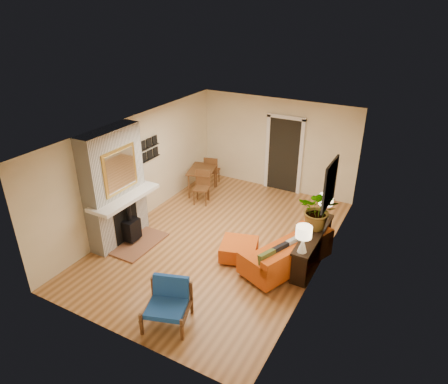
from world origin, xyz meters
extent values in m
plane|color=#BD8148|center=(0.00, 0.00, 0.00)|extent=(6.50, 6.50, 0.00)
plane|color=white|center=(0.00, 0.00, 2.60)|extent=(6.50, 6.50, 0.00)
plane|color=#F8E9C2|center=(0.00, 3.25, 1.30)|extent=(4.50, 0.00, 4.50)
plane|color=#F8E9C2|center=(0.00, -3.25, 1.30)|extent=(4.50, 0.00, 4.50)
plane|color=#F8E9C2|center=(-2.25, 0.00, 1.30)|extent=(0.00, 6.50, 6.50)
plane|color=#F8E9C2|center=(2.25, 0.00, 1.30)|extent=(0.00, 6.50, 6.50)
cube|color=black|center=(0.25, 3.22, 1.05)|extent=(0.88, 0.06, 2.10)
cube|color=white|center=(-0.24, 3.21, 1.05)|extent=(0.10, 0.08, 2.18)
cube|color=white|center=(0.74, 3.21, 1.05)|extent=(0.10, 0.08, 2.18)
cube|color=white|center=(0.25, 3.21, 2.13)|extent=(1.08, 0.08, 0.10)
cube|color=black|center=(2.22, 0.40, 1.75)|extent=(0.04, 0.85, 0.95)
cube|color=slate|center=(2.19, 0.40, 1.75)|extent=(0.01, 0.70, 0.80)
cube|color=black|center=(-2.21, 0.35, 1.42)|extent=(0.06, 0.95, 0.02)
cube|color=black|center=(-2.21, 0.35, 1.72)|extent=(0.06, 0.95, 0.02)
cube|color=white|center=(-2.04, -1.00, 1.86)|extent=(0.42, 1.50, 1.48)
cube|color=white|center=(-2.04, -1.00, 0.56)|extent=(0.42, 1.50, 1.12)
cube|color=white|center=(-1.79, -1.00, 1.12)|extent=(0.60, 1.68, 0.08)
cube|color=black|center=(-1.83, -1.00, 0.45)|extent=(0.03, 0.72, 0.78)
cube|color=brown|center=(-1.53, -1.00, 0.02)|extent=(0.75, 1.30, 0.04)
cube|color=black|center=(-1.71, -1.00, 0.34)|extent=(0.30, 0.36, 0.48)
cylinder|color=black|center=(-1.71, -1.00, 0.78)|extent=(0.10, 0.10, 0.40)
cube|color=gold|center=(-1.82, -1.00, 1.75)|extent=(0.04, 0.95, 0.95)
cube|color=silver|center=(-1.80, -1.00, 1.75)|extent=(0.01, 0.82, 0.82)
cylinder|color=silver|center=(1.03, -0.88, 0.05)|extent=(0.05, 0.05, 0.09)
cylinder|color=silver|center=(1.63, -1.12, 0.05)|extent=(0.05, 0.05, 0.09)
cylinder|color=silver|center=(1.67, 0.73, 0.05)|extent=(0.05, 0.05, 0.09)
cylinder|color=silver|center=(2.27, 0.48, 0.05)|extent=(0.05, 0.05, 0.09)
cube|color=#C96312|center=(1.65, -0.20, 0.23)|extent=(1.50, 2.12, 0.28)
cube|color=#C96312|center=(1.95, -0.32, 0.53)|extent=(0.90, 1.88, 0.32)
cube|color=#C96312|center=(1.32, -1.02, 0.46)|extent=(0.84, 0.47, 0.19)
cube|color=#C96312|center=(1.98, 0.63, 0.46)|extent=(0.84, 0.47, 0.19)
cube|color=#445122|center=(1.56, -0.96, 0.58)|extent=(0.31, 0.41, 0.39)
cube|color=black|center=(1.69, -0.61, 0.58)|extent=(0.31, 0.41, 0.39)
cube|color=#9A9B96|center=(1.83, -0.27, 0.58)|extent=(0.31, 0.41, 0.39)
cube|color=maroon|center=(1.95, 0.03, 0.58)|extent=(0.31, 0.41, 0.39)
cube|color=black|center=(2.09, 0.38, 0.58)|extent=(0.31, 0.41, 0.39)
cylinder|color=silver|center=(0.48, -0.76, 0.03)|extent=(0.04, 0.04, 0.06)
cylinder|color=silver|center=(1.05, -0.58, 0.03)|extent=(0.04, 0.04, 0.06)
cylinder|color=silver|center=(0.31, -0.18, 0.03)|extent=(0.04, 0.04, 0.06)
cylinder|color=silver|center=(0.88, -0.01, 0.03)|extent=(0.04, 0.04, 0.06)
cube|color=#C96312|center=(0.68, -0.38, 0.22)|extent=(0.92, 0.92, 0.31)
cube|color=brown|center=(0.14, -2.76, 0.28)|extent=(0.27, 0.69, 0.05)
cube|color=brown|center=(0.24, -3.06, 0.21)|extent=(0.06, 0.06, 0.42)
cube|color=brown|center=(0.04, -2.46, 0.33)|extent=(0.06, 0.06, 0.66)
cube|color=brown|center=(0.79, -2.54, 0.28)|extent=(0.27, 0.69, 0.05)
cube|color=brown|center=(0.89, -2.84, 0.21)|extent=(0.06, 0.06, 0.42)
cube|color=brown|center=(0.69, -2.24, 0.33)|extent=(0.06, 0.06, 0.66)
cube|color=#1A399D|center=(0.47, -2.65, 0.34)|extent=(0.78, 0.76, 0.09)
cube|color=#1A399D|center=(0.38, -2.38, 0.57)|extent=(0.64, 0.35, 0.39)
cube|color=brown|center=(-1.65, 1.95, 0.71)|extent=(0.91, 1.11, 0.04)
cylinder|color=brown|center=(-1.79, 1.48, 0.34)|extent=(0.05, 0.05, 0.69)
cylinder|color=brown|center=(-1.28, 1.63, 0.34)|extent=(0.05, 0.05, 0.69)
cylinder|color=brown|center=(-2.02, 2.26, 0.34)|extent=(0.05, 0.05, 0.69)
cylinder|color=brown|center=(-1.51, 2.42, 0.34)|extent=(0.05, 0.05, 0.69)
cube|color=brown|center=(-1.34, 1.39, 0.43)|extent=(0.50, 0.50, 0.04)
cube|color=brown|center=(-1.39, 1.58, 0.67)|extent=(0.40, 0.15, 0.44)
cylinder|color=brown|center=(-1.45, 1.19, 0.21)|extent=(0.04, 0.04, 0.42)
cylinder|color=brown|center=(-1.13, 1.28, 0.21)|extent=(0.04, 0.04, 0.42)
cylinder|color=brown|center=(-1.54, 1.50, 0.21)|extent=(0.04, 0.04, 0.42)
cylinder|color=brown|center=(-1.23, 1.59, 0.21)|extent=(0.04, 0.04, 0.42)
cube|color=brown|center=(-1.69, 2.58, 0.43)|extent=(0.50, 0.50, 0.04)
cube|color=brown|center=(-1.63, 2.40, 0.67)|extent=(0.40, 0.15, 0.44)
cylinder|color=brown|center=(-1.80, 2.38, 0.21)|extent=(0.04, 0.04, 0.42)
cylinder|color=brown|center=(-1.49, 2.47, 0.21)|extent=(0.04, 0.04, 0.42)
cylinder|color=brown|center=(-1.89, 2.69, 0.21)|extent=(0.04, 0.04, 0.42)
cylinder|color=brown|center=(-1.58, 2.78, 0.21)|extent=(0.04, 0.04, 0.42)
cube|color=black|center=(2.07, 0.19, 0.70)|extent=(0.34, 1.85, 0.05)
cube|color=black|center=(2.07, -0.66, 0.34)|extent=(0.30, 0.04, 0.68)
cube|color=black|center=(2.07, 1.04, 0.34)|extent=(0.30, 0.04, 0.68)
cone|color=white|center=(2.07, -0.56, 0.88)|extent=(0.18, 0.18, 0.30)
cylinder|color=white|center=(2.07, -0.56, 1.05)|extent=(0.03, 0.03, 0.06)
cylinder|color=#FFEABF|center=(2.07, -0.56, 1.16)|extent=(0.30, 0.30, 0.22)
cone|color=white|center=(2.07, 0.90, 0.88)|extent=(0.18, 0.18, 0.30)
cylinder|color=white|center=(2.07, 0.90, 1.05)|extent=(0.03, 0.03, 0.06)
cylinder|color=#FFEABF|center=(2.07, 0.90, 1.16)|extent=(0.30, 0.30, 0.22)
imported|color=#1E5919|center=(2.06, 0.39, 1.15)|extent=(0.85, 0.76, 0.86)
camera|label=1|loc=(3.76, -6.69, 4.99)|focal=32.00mm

